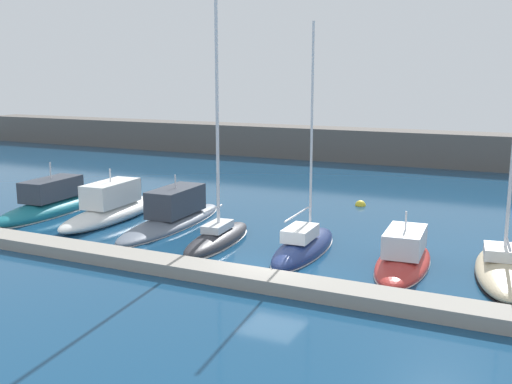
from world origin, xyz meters
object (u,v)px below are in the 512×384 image
(motorboat_slate_third, at_px, (173,215))
(motorboat_teal_nearest, at_px, (53,203))
(motorboat_red_sixth, at_px, (404,257))
(motorboat_white_second, at_px, (113,207))
(sailboat_navy_fifth, at_px, (304,246))
(sailboat_charcoal_fourth, at_px, (218,235))
(mooring_buoy_yellow, at_px, (360,206))
(sailboat_sand_seventh, at_px, (504,268))

(motorboat_slate_third, bearing_deg, motorboat_teal_nearest, 91.98)
(motorboat_teal_nearest, xyz_separation_m, motorboat_red_sixth, (21.45, -1.17, -0.19))
(motorboat_white_second, relative_size, sailboat_navy_fifth, 0.86)
(motorboat_teal_nearest, relative_size, sailboat_charcoal_fourth, 0.71)
(motorboat_slate_third, bearing_deg, mooring_buoy_yellow, -43.33)
(sailboat_charcoal_fourth, xyz_separation_m, motorboat_red_sixth, (9.04, 0.50, -0.04))
(motorboat_slate_third, relative_size, sailboat_charcoal_fourth, 0.77)
(sailboat_charcoal_fourth, height_order, sailboat_navy_fifth, sailboat_charcoal_fourth)
(sailboat_charcoal_fourth, distance_m, sailboat_navy_fifth, 4.40)
(motorboat_red_sixth, bearing_deg, sailboat_sand_seventh, -88.61)
(mooring_buoy_yellow, bearing_deg, sailboat_sand_seventh, -49.62)
(sailboat_navy_fifth, bearing_deg, sailboat_charcoal_fourth, 93.63)
(motorboat_slate_third, distance_m, sailboat_sand_seventh, 17.31)
(motorboat_teal_nearest, bearing_deg, sailboat_charcoal_fourth, -101.89)
(sailboat_charcoal_fourth, relative_size, motorboat_red_sixth, 1.91)
(motorboat_slate_third, bearing_deg, sailboat_sand_seventh, -97.61)
(motorboat_white_second, height_order, sailboat_navy_fifth, sailboat_navy_fifth)
(sailboat_navy_fifth, distance_m, mooring_buoy_yellow, 11.29)
(motorboat_teal_nearest, xyz_separation_m, motorboat_white_second, (4.36, 0.33, 0.10))
(motorboat_white_second, distance_m, mooring_buoy_yellow, 15.40)
(motorboat_teal_nearest, bearing_deg, motorboat_white_second, -89.93)
(sailboat_sand_seventh, bearing_deg, motorboat_red_sixth, 88.24)
(sailboat_sand_seventh, bearing_deg, sailboat_charcoal_fourth, 86.77)
(sailboat_charcoal_fourth, xyz_separation_m, sailboat_navy_fifth, (4.38, 0.45, -0.12))
(motorboat_white_second, bearing_deg, sailboat_sand_seventh, -96.76)
(motorboat_slate_third, relative_size, motorboat_red_sixth, 1.47)
(sailboat_sand_seventh, bearing_deg, sailboat_navy_fifth, 85.75)
(motorboat_red_sixth, relative_size, mooring_buoy_yellow, 10.04)
(motorboat_teal_nearest, height_order, sailboat_navy_fifth, sailboat_navy_fifth)
(motorboat_slate_third, xyz_separation_m, sailboat_charcoal_fourth, (4.15, -2.35, -0.11))
(sailboat_navy_fifth, bearing_deg, mooring_buoy_yellow, 0.31)
(sailboat_sand_seventh, bearing_deg, motorboat_slate_third, 78.04)
(motorboat_white_second, bearing_deg, mooring_buoy_yellow, -54.54)
(motorboat_slate_third, xyz_separation_m, motorboat_red_sixth, (13.19, -1.85, -0.15))
(motorboat_slate_third, bearing_deg, sailboat_navy_fifth, -105.32)
(sailboat_charcoal_fourth, bearing_deg, motorboat_white_second, 71.40)
(motorboat_slate_third, xyz_separation_m, sailboat_navy_fifth, (8.53, -1.91, -0.23))
(motorboat_white_second, bearing_deg, sailboat_charcoal_fourth, -107.68)
(motorboat_red_sixth, height_order, sailboat_sand_seventh, sailboat_sand_seventh)
(motorboat_slate_third, relative_size, sailboat_sand_seventh, 0.69)
(sailboat_sand_seventh, bearing_deg, motorboat_white_second, 79.89)
(motorboat_white_second, bearing_deg, sailboat_navy_fifth, -100.84)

